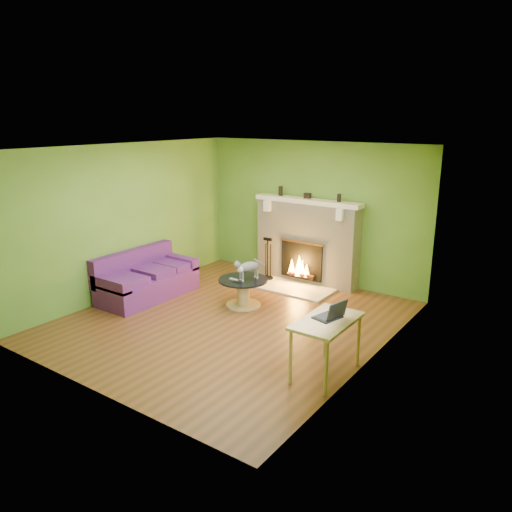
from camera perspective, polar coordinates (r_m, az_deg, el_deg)
The scene contains 22 objects.
floor at distance 7.74m, azimuth -2.91°, elevation -7.36°, with size 5.00×5.00×0.00m, color #553418.
ceiling at distance 7.13m, azimuth -3.20°, elevation 12.24°, with size 5.00×5.00×0.00m, color white.
wall_back at distance 9.37m, azimuth 6.46°, elevation 4.99°, with size 5.00×5.00×0.00m, color #517E29.
wall_front at distance 5.65m, azimuth -18.91°, elevation -3.00°, with size 5.00×5.00×0.00m, color #517E29.
wall_left at distance 8.86m, azimuth -14.60°, elevation 3.96°, with size 5.00×5.00×0.00m, color #517E29.
wall_right at distance 6.23m, azimuth 13.45°, elevation -0.85°, with size 5.00×5.00×0.00m, color #517E29.
window_frame at distance 5.37m, azimuth 9.90°, elevation -0.54°, with size 1.20×1.20×0.00m, color silver.
window_pane at distance 5.37m, azimuth 9.82°, elevation -0.53°, with size 1.06×1.06×0.00m, color white.
fireplace at distance 9.32m, azimuth 5.82°, elevation 1.63°, with size 2.10×0.46×1.58m.
hearth at distance 9.11m, azimuth 4.08°, elevation -3.63°, with size 1.50×0.75×0.03m, color beige.
mantel at distance 9.15m, azimuth 5.89°, elevation 6.28°, with size 2.10×0.28×0.08m, color white.
sofa at distance 8.84m, azimuth -12.45°, elevation -2.62°, with size 0.85×1.76×0.79m.
coffee_table at distance 8.21m, azimuth -1.46°, elevation -3.95°, with size 0.82×0.82×0.46m.
desk at distance 6.03m, azimuth 8.08°, elevation -7.97°, with size 0.56×0.96×0.71m.
cat at distance 8.09m, azimuth -0.82°, elevation -1.49°, with size 0.21×0.56×0.35m, color #5D5D61, non-canonical shape.
remote_silver at distance 8.11m, azimuth -2.55°, elevation -2.69°, with size 0.17×0.04×0.02m, color #98989B.
remote_black at distance 8.00m, azimuth -2.13°, elevation -2.96°, with size 0.16×0.04×0.02m, color black.
laptop at distance 6.00m, azimuth 8.20°, elevation -5.97°, with size 0.28×0.32×0.24m, color black, non-canonical shape.
fire_tools at distance 9.43m, azimuth 1.33°, elevation -0.26°, with size 0.22×0.22×0.81m, color black, non-canonical shape.
mantel_vase_left at distance 9.46m, azimuth 2.83°, elevation 7.44°, with size 0.08×0.08×0.18m, color black.
mantel_vase_right at distance 8.88m, azimuth 9.47°, elevation 6.57°, with size 0.07×0.07×0.14m, color black.
mantel_box at distance 9.17m, azimuth 5.90°, elevation 6.87°, with size 0.12×0.08×0.10m, color black.
Camera 1 is at (4.41, -5.58, 3.04)m, focal length 35.00 mm.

